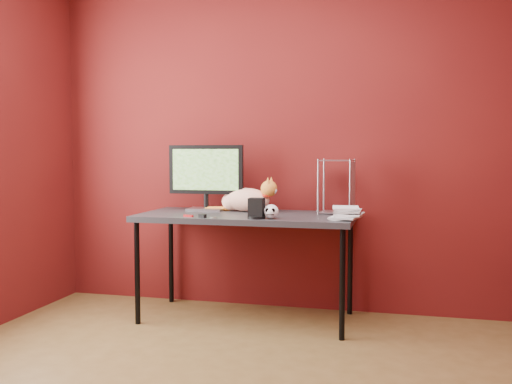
% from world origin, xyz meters
% --- Properties ---
extents(room, '(3.52, 3.52, 2.61)m').
position_xyz_m(room, '(0.00, 0.00, 1.45)').
color(room, '#543D1C').
rests_on(room, ground).
extents(desk, '(1.50, 0.70, 0.75)m').
position_xyz_m(desk, '(-0.15, 1.37, 0.70)').
color(desk, black).
rests_on(desk, ground).
extents(monitor, '(0.56, 0.19, 0.49)m').
position_xyz_m(monitor, '(-0.50, 1.51, 1.02)').
color(monitor, '#ACACB1').
rests_on(monitor, desk).
extents(cat, '(0.55, 0.26, 0.26)m').
position_xyz_m(cat, '(-0.20, 1.54, 0.84)').
color(cat, orange).
rests_on(cat, desk).
extents(skull_mug, '(0.10, 0.10, 0.09)m').
position_xyz_m(skull_mug, '(0.08, 1.12, 0.80)').
color(skull_mug, white).
rests_on(skull_mug, desk).
extents(speaker, '(0.12, 0.12, 0.14)m').
position_xyz_m(speaker, '(-0.02, 1.11, 0.81)').
color(speaker, black).
rests_on(speaker, desk).
extents(book_stack, '(0.21, 0.26, 0.92)m').
position_xyz_m(book_stack, '(0.48, 1.24, 1.21)').
color(book_stack, beige).
rests_on(book_stack, desk).
extents(wire_rack, '(0.24, 0.20, 0.39)m').
position_xyz_m(wire_rack, '(0.46, 1.55, 0.94)').
color(wire_rack, '#ACACB1').
rests_on(wire_rack, desk).
extents(pocket_knife, '(0.07, 0.03, 0.01)m').
position_xyz_m(pocket_knife, '(-0.48, 1.10, 0.76)').
color(pocket_knife, '#A00C0F').
rests_on(pocket_knife, desk).
extents(black_gadget, '(0.06, 0.05, 0.02)m').
position_xyz_m(black_gadget, '(-0.38, 1.08, 0.76)').
color(black_gadget, black).
rests_on(black_gadget, desk).
extents(washer, '(0.05, 0.05, 0.00)m').
position_xyz_m(washer, '(-0.30, 1.08, 0.75)').
color(washer, '#ACACB1').
rests_on(washer, desk).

